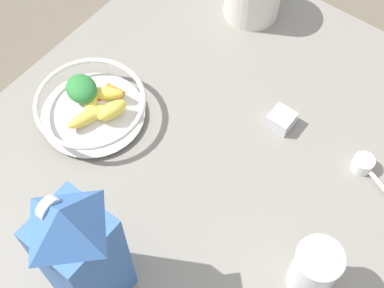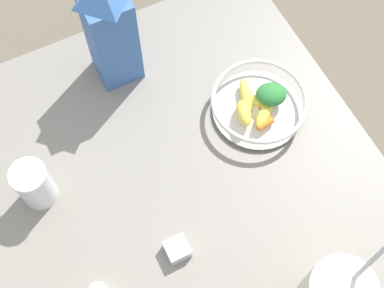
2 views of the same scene
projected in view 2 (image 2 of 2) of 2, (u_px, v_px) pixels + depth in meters
ground_plane at (163, 200)px, 1.12m from camera, size 6.00×6.00×0.00m
countertop at (162, 197)px, 1.11m from camera, size 0.91×0.91×0.04m
fruit_bowl at (259, 104)px, 1.14m from camera, size 0.21×0.21×0.08m
milk_carton at (110, 29)px, 1.09m from camera, size 0.09×0.09×0.29m
drinking_cup at (34, 184)px, 1.04m from camera, size 0.07×0.07×0.11m
spice_jar at (177, 249)px, 1.03m from camera, size 0.04×0.04×0.03m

